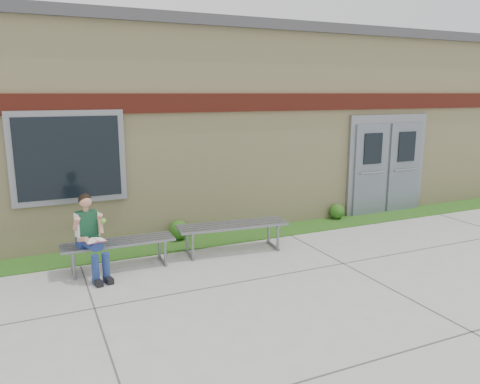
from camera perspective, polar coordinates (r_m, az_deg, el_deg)
name	(u,v)px	position (r m, az deg, el deg)	size (l,w,h in m)	color
ground	(309,285)	(7.14, 8.38, -11.11)	(80.00, 80.00, 0.00)	#9E9E99
grass_strip	(237,236)	(9.28, -0.35, -5.40)	(16.00, 0.80, 0.02)	#2E5015
school_building	(182,120)	(12.05, -7.04, 8.65)	(16.20, 6.22, 4.20)	beige
bench_left	(119,247)	(7.80, -14.57, -6.54)	(1.78, 0.52, 0.46)	slate
bench_right	(233,230)	(8.34, -0.90, -4.69)	(2.00, 0.74, 0.51)	slate
girl	(91,234)	(7.47, -17.76, -4.92)	(0.49, 0.78, 1.29)	navy
shrub_mid	(179,230)	(9.07, -7.50, -4.61)	(0.38, 0.38, 0.38)	#2E5015
shrub_east	(337,211)	(10.70, 11.73, -2.32)	(0.33, 0.33, 0.33)	#2E5015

